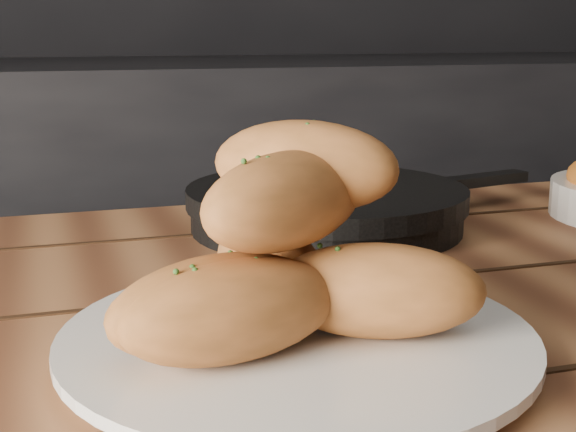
# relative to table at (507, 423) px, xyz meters

# --- Properties ---
(counter) EXTENTS (2.80, 0.60, 0.90)m
(counter) POSITION_rel_table_xyz_m (0.20, 1.00, -0.21)
(counter) COLOR black
(counter) RESTS_ON ground
(table) EXTENTS (1.65, 0.90, 0.75)m
(table) POSITION_rel_table_xyz_m (0.00, 0.00, 0.00)
(table) COLOR #9A6139
(table) RESTS_ON ground
(plate) EXTENTS (0.31, 0.31, 0.02)m
(plate) POSITION_rel_table_xyz_m (-0.18, -0.03, 0.10)
(plate) COLOR white
(plate) RESTS_ON table
(bread_rolls) EXTENTS (0.25, 0.20, 0.13)m
(bread_rolls) POSITION_rel_table_xyz_m (-0.19, -0.03, 0.16)
(bread_rolls) COLOR #B66832
(bread_rolls) RESTS_ON plate
(skillet) EXTENTS (0.43, 0.30, 0.05)m
(skillet) POSITION_rel_table_xyz_m (-0.04, 0.29, 0.11)
(skillet) COLOR black
(skillet) RESTS_ON table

